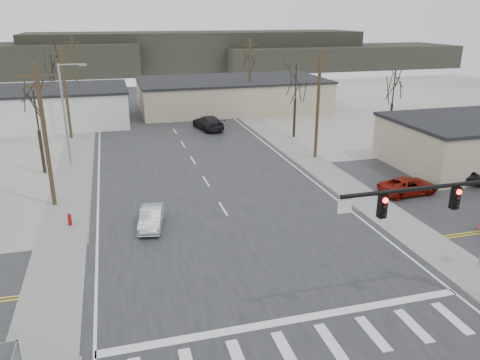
{
  "coord_description": "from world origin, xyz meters",
  "views": [
    {
      "loc": [
        -6.98,
        -21.55,
        12.95
      ],
      "look_at": [
        0.84,
        6.57,
        2.6
      ],
      "focal_mm": 35.0,
      "sensor_mm": 36.0,
      "label": 1
    }
  ],
  "objects_px": {
    "traffic_signal_mast": "(473,215)",
    "car_far_b": "(148,86)",
    "car_far_a": "(208,122)",
    "sedan_crossing": "(151,218)",
    "car_parked_dark_a": "(466,176)",
    "fire_hydrant": "(70,219)",
    "car_parked_red": "(409,186)"
  },
  "relations": [
    {
      "from": "fire_hydrant",
      "to": "car_far_a",
      "type": "distance_m",
      "value": 27.89
    },
    {
      "from": "sedan_crossing",
      "to": "car_far_a",
      "type": "height_order",
      "value": "car_far_a"
    },
    {
      "from": "sedan_crossing",
      "to": "car_far_a",
      "type": "distance_m",
      "value": 27.21
    },
    {
      "from": "traffic_signal_mast",
      "to": "car_far_a",
      "type": "bearing_deg",
      "value": 95.83
    },
    {
      "from": "car_far_a",
      "to": "sedan_crossing",
      "type": "bearing_deg",
      "value": 59.72
    },
    {
      "from": "fire_hydrant",
      "to": "sedan_crossing",
      "type": "xyz_separation_m",
      "value": [
        5.08,
        -1.64,
        0.23
      ]
    },
    {
      "from": "car_parked_red",
      "to": "car_parked_dark_a",
      "type": "distance_m",
      "value": 5.63
    },
    {
      "from": "car_far_b",
      "to": "car_parked_dark_a",
      "type": "distance_m",
      "value": 60.75
    },
    {
      "from": "traffic_signal_mast",
      "to": "car_parked_red",
      "type": "relative_size",
      "value": 1.94
    },
    {
      "from": "fire_hydrant",
      "to": "traffic_signal_mast",
      "type": "bearing_deg",
      "value": -38.13
    },
    {
      "from": "fire_hydrant",
      "to": "car_far_b",
      "type": "height_order",
      "value": "car_far_b"
    },
    {
      "from": "sedan_crossing",
      "to": "car_far_b",
      "type": "height_order",
      "value": "car_far_b"
    },
    {
      "from": "sedan_crossing",
      "to": "car_far_a",
      "type": "xyz_separation_m",
      "value": [
        9.11,
        25.64,
        0.18
      ]
    },
    {
      "from": "fire_hydrant",
      "to": "car_parked_dark_a",
      "type": "xyz_separation_m",
      "value": [
        30.08,
        -0.35,
        0.34
      ]
    },
    {
      "from": "fire_hydrant",
      "to": "sedan_crossing",
      "type": "distance_m",
      "value": 5.34
    },
    {
      "from": "sedan_crossing",
      "to": "car_far_b",
      "type": "distance_m",
      "value": 58.84
    },
    {
      "from": "traffic_signal_mast",
      "to": "car_far_a",
      "type": "height_order",
      "value": "traffic_signal_mast"
    },
    {
      "from": "traffic_signal_mast",
      "to": "sedan_crossing",
      "type": "bearing_deg",
      "value": 136.0
    },
    {
      "from": "traffic_signal_mast",
      "to": "car_parked_dark_a",
      "type": "relative_size",
      "value": 2.02
    },
    {
      "from": "traffic_signal_mast",
      "to": "fire_hydrant",
      "type": "xyz_separation_m",
      "value": [
        -18.09,
        14.2,
        -4.22
      ]
    },
    {
      "from": "car_far_a",
      "to": "car_parked_dark_a",
      "type": "height_order",
      "value": "car_far_a"
    },
    {
      "from": "sedan_crossing",
      "to": "car_far_b",
      "type": "relative_size",
      "value": 0.89
    },
    {
      "from": "traffic_signal_mast",
      "to": "car_far_b",
      "type": "height_order",
      "value": "traffic_signal_mast"
    },
    {
      "from": "fire_hydrant",
      "to": "car_far_a",
      "type": "xyz_separation_m",
      "value": [
        14.19,
        24.0,
        0.41
      ]
    },
    {
      "from": "car_parked_dark_a",
      "to": "fire_hydrant",
      "type": "bearing_deg",
      "value": 111.56
    },
    {
      "from": "traffic_signal_mast",
      "to": "fire_hydrant",
      "type": "height_order",
      "value": "traffic_signal_mast"
    },
    {
      "from": "fire_hydrant",
      "to": "car_parked_red",
      "type": "bearing_deg",
      "value": -2.15
    },
    {
      "from": "car_far_b",
      "to": "fire_hydrant",
      "type": "bearing_deg",
      "value": -122.78
    },
    {
      "from": "car_parked_red",
      "to": "car_parked_dark_a",
      "type": "relative_size",
      "value": 1.04
    },
    {
      "from": "sedan_crossing",
      "to": "car_parked_dark_a",
      "type": "height_order",
      "value": "car_parked_dark_a"
    },
    {
      "from": "car_parked_red",
      "to": "fire_hydrant",
      "type": "bearing_deg",
      "value": 83.55
    },
    {
      "from": "car_parked_dark_a",
      "to": "car_far_a",
      "type": "bearing_deg",
      "value": 55.35
    }
  ]
}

